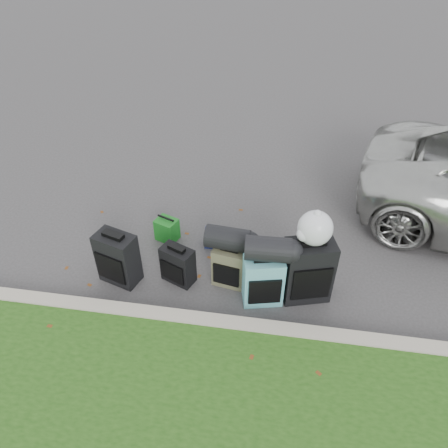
# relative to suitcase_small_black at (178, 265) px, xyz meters

# --- Properties ---
(ground) EXTENTS (120.00, 120.00, 0.00)m
(ground) POSITION_rel_suitcase_small_black_xyz_m (0.60, 0.32, -0.25)
(ground) COLOR #383535
(ground) RESTS_ON ground
(curb) EXTENTS (120.00, 0.18, 0.15)m
(curb) POSITION_rel_suitcase_small_black_xyz_m (0.60, -0.68, -0.18)
(curb) COLOR #9E937F
(curb) RESTS_ON ground
(suitcase_small_black) EXTENTS (0.46, 0.36, 0.50)m
(suitcase_small_black) POSITION_rel_suitcase_small_black_xyz_m (0.00, 0.00, 0.00)
(suitcase_small_black) COLOR black
(suitcase_small_black) RESTS_ON ground
(suitcase_large_black_left) EXTENTS (0.55, 0.42, 0.69)m
(suitcase_large_black_left) POSITION_rel_suitcase_small_black_xyz_m (-0.73, -0.09, 0.10)
(suitcase_large_black_left) COLOR black
(suitcase_large_black_left) RESTS_ON ground
(suitcase_olive) EXTENTS (0.43, 0.31, 0.54)m
(suitcase_olive) POSITION_rel_suitcase_small_black_xyz_m (0.64, 0.05, 0.02)
(suitcase_olive) COLOR #403F2B
(suitcase_olive) RESTS_ON ground
(suitcase_teal) EXTENTS (0.51, 0.37, 0.65)m
(suitcase_teal) POSITION_rel_suitcase_small_black_xyz_m (1.06, -0.18, 0.08)
(suitcase_teal) COLOR teal
(suitcase_teal) RESTS_ON ground
(suitcase_large_black_right) EXTENTS (0.62, 0.47, 0.82)m
(suitcase_large_black_right) POSITION_rel_suitcase_small_black_xyz_m (1.57, -0.02, 0.16)
(suitcase_large_black_right) COLOR black
(suitcase_large_black_right) RESTS_ON ground
(tote_green) EXTENTS (0.35, 0.32, 0.32)m
(tote_green) POSITION_rel_suitcase_small_black_xyz_m (-0.34, 0.75, -0.09)
(tote_green) COLOR #176A1C
(tote_green) RESTS_ON ground
(tote_navy) EXTENTS (0.25, 0.20, 0.26)m
(tote_navy) POSITION_rel_suitcase_small_black_xyz_m (0.32, 0.71, -0.12)
(tote_navy) COLOR navy
(tote_navy) RESTS_ON ground
(duffel_left) EXTENTS (0.54, 0.32, 0.28)m
(duffel_left) POSITION_rel_suitcase_small_black_xyz_m (0.60, 0.09, 0.43)
(duffel_left) COLOR black
(duffel_left) RESTS_ON suitcase_olive
(duffel_right) EXTENTS (0.52, 0.30, 0.28)m
(duffel_right) POSITION_rel_suitcase_small_black_xyz_m (1.09, -0.15, 0.54)
(duffel_right) COLOR black
(duffel_right) RESTS_ON suitcase_teal
(trash_bag) EXTENTS (0.39, 0.39, 0.39)m
(trash_bag) POSITION_rel_suitcase_small_black_xyz_m (1.57, 0.02, 0.77)
(trash_bag) COLOR silver
(trash_bag) RESTS_ON suitcase_large_black_right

